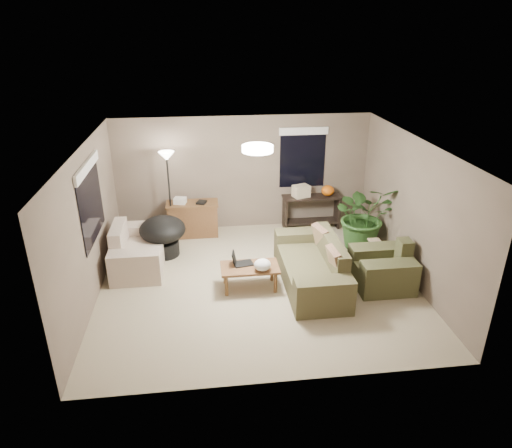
{
  "coord_description": "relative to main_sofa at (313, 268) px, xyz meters",
  "views": [
    {
      "loc": [
        -0.87,
        -7.0,
        4.26
      ],
      "look_at": [
        0.0,
        0.2,
        1.05
      ],
      "focal_mm": 32.0,
      "sensor_mm": 36.0,
      "label": 1
    }
  ],
  "objects": [
    {
      "name": "coffee_table",
      "position": [
        -1.12,
        -0.03,
        0.06
      ],
      "size": [
        1.0,
        0.55,
        0.42
      ],
      "color": "brown",
      "rests_on": "ground"
    },
    {
      "name": "main_sofa",
      "position": [
        0.0,
        0.0,
        0.0
      ],
      "size": [
        0.95,
        2.2,
        0.85
      ],
      "color": "brown",
      "rests_on": "ground"
    },
    {
      "name": "throw_pillows",
      "position": [
        0.26,
        -0.0,
        0.36
      ],
      "size": [
        0.33,
        1.38,
        0.47
      ],
      "color": "#8C7251",
      "rests_on": "main_sofa"
    },
    {
      "name": "papasan_chair",
      "position": [
        -2.69,
        1.41,
        0.17
      ],
      "size": [
        1.06,
        1.06,
        0.8
      ],
      "color": "black",
      "rests_on": "ground"
    },
    {
      "name": "cardboard_box",
      "position": [
        0.27,
        2.36,
        0.58
      ],
      "size": [
        0.41,
        0.35,
        0.26
      ],
      "primitive_type": "cube",
      "rotation": [
        0.0,
        0.0,
        0.32
      ],
      "color": "beige",
      "rests_on": "console_table"
    },
    {
      "name": "desk",
      "position": [
        -2.11,
        2.28,
        0.08
      ],
      "size": [
        1.1,
        0.5,
        0.75
      ],
      "color": "brown",
      "rests_on": "ground"
    },
    {
      "name": "cat_scratching_post",
      "position": [
        1.32,
        0.54,
        -0.08
      ],
      "size": [
        0.32,
        0.32,
        0.5
      ],
      "color": "tan",
      "rests_on": "ground"
    },
    {
      "name": "plastic_bag",
      "position": [
        -0.92,
        -0.18,
        0.23
      ],
      "size": [
        0.33,
        0.31,
        0.2
      ],
      "primitive_type": "ellipsoid",
      "rotation": [
        0.0,
        0.0,
        -0.19
      ],
      "color": "white",
      "rests_on": "coffee_table"
    },
    {
      "name": "room_shell",
      "position": [
        -0.97,
        0.13,
        0.96
      ],
      "size": [
        5.5,
        5.5,
        5.5
      ],
      "color": "tan",
      "rests_on": "ground"
    },
    {
      "name": "console_table",
      "position": [
        0.52,
        2.36,
        0.14
      ],
      "size": [
        1.3,
        0.4,
        0.75
      ],
      "color": "black",
      "rests_on": "ground"
    },
    {
      "name": "laptop",
      "position": [
        -1.29,
        0.07,
        0.19
      ],
      "size": [
        0.39,
        0.29,
        0.24
      ],
      "color": "black",
      "rests_on": "coffee_table"
    },
    {
      "name": "floor_lamp",
      "position": [
        -2.55,
        2.15,
        1.3
      ],
      "size": [
        0.32,
        0.32,
        1.91
      ],
      "color": "black",
      "rests_on": "ground"
    },
    {
      "name": "armchair",
      "position": [
        1.2,
        -0.21,
        0.0
      ],
      "size": [
        0.95,
        1.0,
        0.85
      ],
      "color": "#48492C",
      "rests_on": "ground"
    },
    {
      "name": "pumpkin",
      "position": [
        0.87,
        2.36,
        0.57
      ],
      "size": [
        0.29,
        0.29,
        0.23
      ],
      "primitive_type": "ellipsoid",
      "rotation": [
        0.0,
        0.0,
        0.05
      ],
      "color": "orange",
      "rests_on": "console_table"
    },
    {
      "name": "ceiling_fixture",
      "position": [
        -0.97,
        0.13,
        2.15
      ],
      "size": [
        0.5,
        0.5,
        0.1
      ],
      "primitive_type": "cylinder",
      "color": "white",
      "rests_on": "room_shell"
    },
    {
      "name": "desk_papers",
      "position": [
        -2.26,
        2.27,
        0.51
      ],
      "size": [
        0.72,
        0.31,
        0.12
      ],
      "color": "silver",
      "rests_on": "desk"
    },
    {
      "name": "window_left",
      "position": [
        -3.7,
        0.43,
        1.49
      ],
      "size": [
        0.05,
        1.56,
        1.33
      ],
      "color": "black",
      "rests_on": "room_shell"
    },
    {
      "name": "window_back",
      "position": [
        0.33,
        2.61,
        1.49
      ],
      "size": [
        1.06,
        0.05,
        1.33
      ],
      "color": "black",
      "rests_on": "room_shell"
    },
    {
      "name": "houseplant",
      "position": [
        1.35,
        1.29,
        0.25
      ],
      "size": [
        1.25,
        1.39,
        1.09
      ],
      "primitive_type": "imported",
      "color": "#2D5923",
      "rests_on": "ground"
    },
    {
      "name": "loveseat",
      "position": [
        -3.15,
        1.0,
        0.0
      ],
      "size": [
        0.9,
        1.6,
        0.85
      ],
      "color": "beige",
      "rests_on": "ground"
    }
  ]
}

